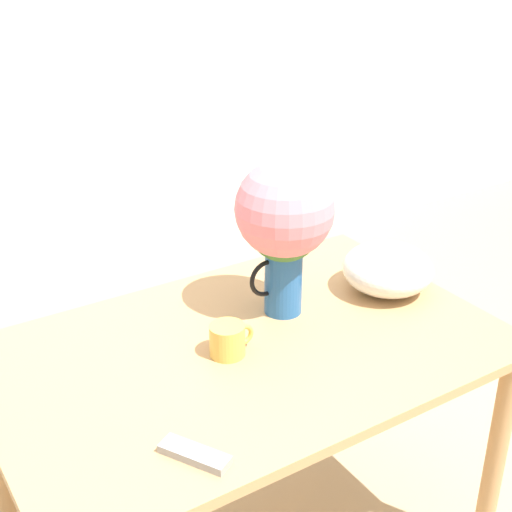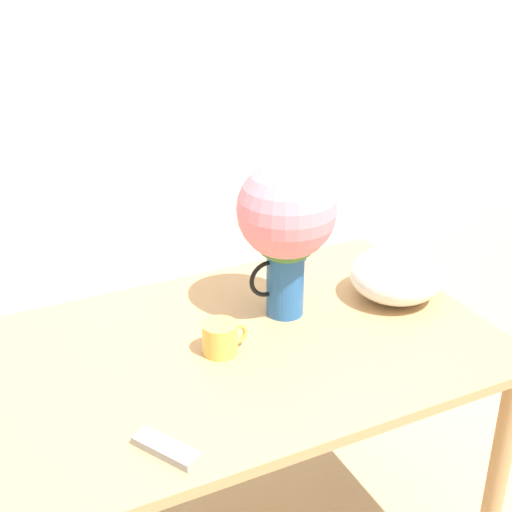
{
  "view_description": "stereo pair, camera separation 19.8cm",
  "coord_description": "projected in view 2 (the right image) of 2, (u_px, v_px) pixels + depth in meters",
  "views": [
    {
      "loc": [
        -0.91,
        -1.34,
        1.84
      ],
      "look_at": [
        0.04,
        0.17,
        0.98
      ],
      "focal_mm": 50.0,
      "sensor_mm": 36.0,
      "label": 1
    },
    {
      "loc": [
        -0.74,
        -1.43,
        1.84
      ],
      "look_at": [
        0.04,
        0.17,
        0.98
      ],
      "focal_mm": 50.0,
      "sensor_mm": 36.0,
      "label": 2
    }
  ],
  "objects": [
    {
      "name": "wall_back",
      "position": [
        74.0,
        44.0,
        3.32
      ],
      "size": [
        8.0,
        0.05,
        2.6
      ],
      "color": "silver",
      "rests_on": "ground_plane"
    },
    {
      "name": "table",
      "position": [
        242.0,
        375.0,
        1.99
      ],
      "size": [
        1.39,
        0.9,
        0.78
      ],
      "color": "tan",
      "rests_on": "ground_plane"
    },
    {
      "name": "flower_vase",
      "position": [
        286.0,
        221.0,
        1.98
      ],
      "size": [
        0.28,
        0.28,
        0.47
      ],
      "color": "#235B9E",
      "rests_on": "table"
    },
    {
      "name": "coffee_mug",
      "position": [
        221.0,
        338.0,
        1.9
      ],
      "size": [
        0.13,
        0.1,
        0.09
      ],
      "color": "gold",
      "rests_on": "table"
    },
    {
      "name": "white_bowl",
      "position": [
        396.0,
        275.0,
        2.16
      ],
      "size": [
        0.28,
        0.28,
        0.15
      ],
      "color": "silver",
      "rests_on": "table"
    },
    {
      "name": "remote_control",
      "position": [
        166.0,
        449.0,
        1.55
      ],
      "size": [
        0.12,
        0.17,
        0.02
      ],
      "color": "#999999",
      "rests_on": "table"
    }
  ]
}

